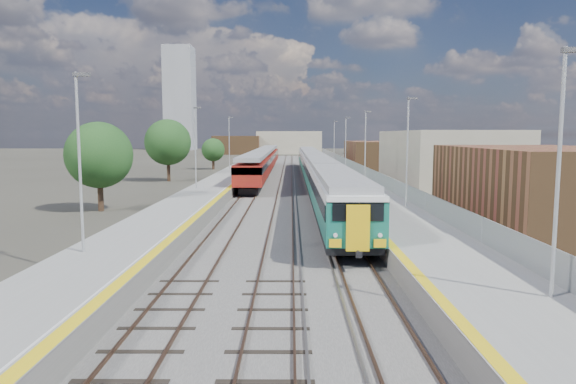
{
  "coord_description": "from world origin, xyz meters",
  "views": [
    {
      "loc": [
        -1.38,
        -13.31,
        5.97
      ],
      "look_at": [
        -1.58,
        20.35,
        2.2
      ],
      "focal_mm": 32.0,
      "sensor_mm": 36.0,
      "label": 1
    }
  ],
  "objects": [
    {
      "name": "tree_a",
      "position": [
        -16.28,
        26.4,
        4.39
      ],
      "size": [
        5.14,
        5.14,
        6.97
      ],
      "color": "#382619",
      "rests_on": "ground"
    },
    {
      "name": "platform_right",
      "position": [
        5.28,
        52.49,
        0.54
      ],
      "size": [
        4.7,
        155.0,
        8.52
      ],
      "color": "slate",
      "rests_on": "ground"
    },
    {
      "name": "tracks",
      "position": [
        -1.65,
        54.18,
        0.11
      ],
      "size": [
        8.96,
        160.0,
        0.17
      ],
      "color": "#4C3323",
      "rests_on": "ground"
    },
    {
      "name": "buildings",
      "position": [
        -18.12,
        138.6,
        10.7
      ],
      "size": [
        72.0,
        185.5,
        40.0
      ],
      "color": "brown",
      "rests_on": "ground"
    },
    {
      "name": "tree_b",
      "position": [
        -17.11,
        52.3,
        5.0
      ],
      "size": [
        5.86,
        5.86,
        7.94
      ],
      "color": "#382619",
      "rests_on": "ground"
    },
    {
      "name": "tree_d",
      "position": [
        20.41,
        65.18,
        3.3
      ],
      "size": [
        3.88,
        3.88,
        5.25
      ],
      "color": "#382619",
      "rests_on": "ground"
    },
    {
      "name": "green_train",
      "position": [
        1.5,
        47.16,
        2.15
      ],
      "size": [
        2.78,
        77.35,
        3.06
      ],
      "color": "black",
      "rests_on": "ground"
    },
    {
      "name": "ballast_bed",
      "position": [
        -2.25,
        52.5,
        0.03
      ],
      "size": [
        10.5,
        155.0,
        0.06
      ],
      "primitive_type": "cube",
      "color": "#565451",
      "rests_on": "ground"
    },
    {
      "name": "ground",
      "position": [
        0.0,
        50.0,
        0.0
      ],
      "size": [
        320.0,
        320.0,
        0.0
      ],
      "primitive_type": "plane",
      "color": "#47443A",
      "rests_on": "ground"
    },
    {
      "name": "platform_left",
      "position": [
        -9.05,
        52.49,
        0.52
      ],
      "size": [
        4.3,
        155.0,
        8.52
      ],
      "color": "slate",
      "rests_on": "ground"
    },
    {
      "name": "tree_c",
      "position": [
        -14.79,
        74.99,
        3.37
      ],
      "size": [
        3.96,
        3.96,
        5.36
      ],
      "color": "#382619",
      "rests_on": "ground"
    },
    {
      "name": "red_train",
      "position": [
        -5.5,
        63.48,
        2.16
      ],
      "size": [
        2.9,
        58.75,
        3.66
      ],
      "color": "black",
      "rests_on": "ground"
    }
  ]
}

